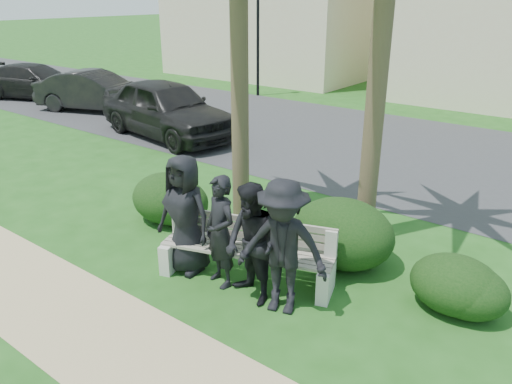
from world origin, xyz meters
TOP-DOWN VIEW (x-y plane):
  - ground at (0.00, 0.00)m, footprint 160.00×160.00m
  - footpath at (0.00, -1.80)m, footprint 30.00×1.60m
  - asphalt_street at (0.00, 8.00)m, footprint 160.00×8.00m
  - stucco_bldg_left at (-12.00, 18.00)m, footprint 10.40×8.40m
  - street_lamp at (-9.00, 12.00)m, footprint 0.36×0.36m
  - park_bench at (-0.28, 0.35)m, footprint 2.76×1.39m
  - man_a at (-1.21, 0.03)m, footprint 0.96×0.68m
  - man_b at (-0.52, 0.04)m, footprint 0.70×0.56m
  - man_c at (0.09, -0.01)m, footprint 0.99×0.87m
  - man_d at (0.56, 0.04)m, footprint 1.36×1.03m
  - hedge_a at (-2.61, 1.14)m, footprint 1.32×1.09m
  - hedge_b at (-2.78, 1.11)m, footprint 1.44×1.19m
  - hedge_d at (0.57, 1.68)m, footprint 1.66×1.37m
  - hedge_e at (2.39, 1.47)m, footprint 1.21×1.00m
  - hedge_f at (2.52, 1.48)m, footprint 1.11×0.91m
  - car_a at (-7.19, 5.21)m, footprint 5.17×2.69m
  - car_b at (-11.86, 6.07)m, footprint 4.56×2.96m
  - car_c at (-15.78, 6.03)m, footprint 5.04×3.57m

SIDE VIEW (x-z plane):
  - ground at x=0.00m, z-range 0.00..0.00m
  - footpath at x=0.00m, z-range -0.01..0.01m
  - asphalt_street at x=0.00m, z-range -0.01..0.01m
  - hedge_f at x=2.52m, z-range 0.00..0.72m
  - hedge_e at x=2.39m, z-range 0.00..0.79m
  - park_bench at x=-0.28m, z-range -0.04..0.86m
  - hedge_a at x=-2.61m, z-range 0.00..0.86m
  - hedge_b at x=-2.78m, z-range 0.00..0.94m
  - hedge_d at x=0.57m, z-range 0.00..1.08m
  - car_c at x=-15.78m, z-range 0.00..1.35m
  - car_b at x=-11.86m, z-range 0.00..1.42m
  - man_b at x=-0.52m, z-range 0.00..1.67m
  - car_a at x=-7.19m, z-range 0.00..1.68m
  - man_c at x=0.09m, z-range 0.00..1.71m
  - man_a at x=-1.21m, z-range 0.00..1.85m
  - man_d at x=0.56m, z-range 0.00..1.88m
  - street_lamp at x=-9.00m, z-range 0.80..5.09m
  - stucco_bldg_left at x=-12.00m, z-range 0.01..7.31m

